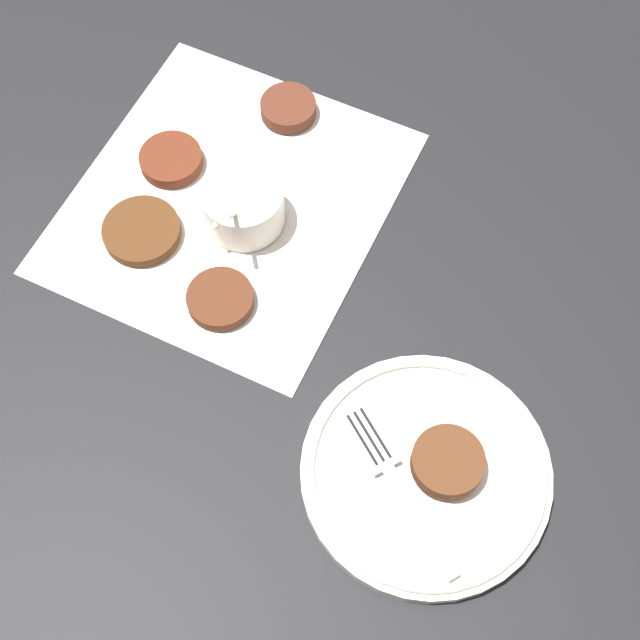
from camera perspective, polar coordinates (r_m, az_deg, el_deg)
The scene contains 10 objects.
ground_plane at distance 0.98m, azimuth -3.47°, elevation 7.90°, with size 4.00×4.00×0.00m, color black.
napkin at distance 0.98m, azimuth -5.80°, elevation 7.55°, with size 0.40×0.38×0.00m.
sauce_bowl at distance 0.95m, azimuth -5.09°, elevation 7.32°, with size 0.10×0.09×0.09m.
fritter_0 at distance 0.91m, azimuth -6.40°, elevation 1.35°, with size 0.07×0.07×0.01m.
fritter_1 at distance 1.04m, azimuth -2.04°, elevation 13.40°, with size 0.06×0.06×0.02m.
fritter_2 at distance 1.01m, azimuth -9.51°, elevation 10.10°, with size 0.07×0.07×0.01m.
fritter_3 at distance 0.96m, azimuth -11.35°, elevation 5.61°, with size 0.08×0.08×0.01m.
serving_plate at distance 0.84m, azimuth 6.80°, elevation -9.64°, with size 0.23×0.23×0.02m.
fritter_on_plate at distance 0.83m, azimuth 8.17°, elevation -8.98°, with size 0.07×0.07×0.02m.
fork at distance 0.83m, azimuth 4.41°, elevation -9.53°, with size 0.10×0.17×0.00m.
Camera 1 is at (0.42, 0.37, 0.81)m, focal length 50.00 mm.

